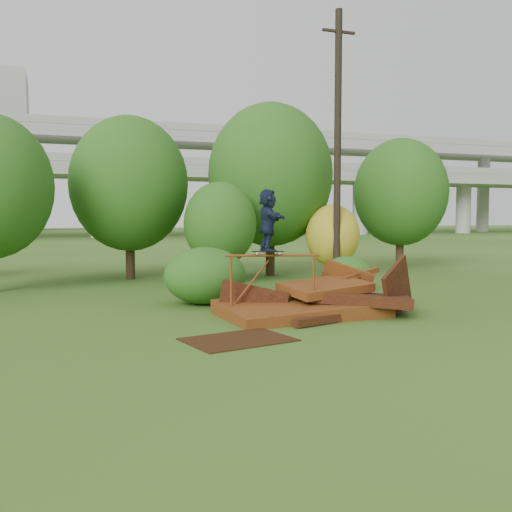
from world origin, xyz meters
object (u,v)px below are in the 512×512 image
object	(u,v)px
flat_plate	(238,340)
utility_pole	(338,146)
scrap_pile	(318,303)
skater	(268,220)

from	to	relation	value
flat_plate	utility_pole	world-z (taller)	utility_pole
utility_pole	scrap_pile	bearing A→B (deg)	-121.40
scrap_pile	flat_plate	distance (m)	3.71
skater	flat_plate	distance (m)	3.63
skater	flat_plate	xyz separation A→B (m)	(-1.50, -2.17, -2.49)
scrap_pile	utility_pole	bearing A→B (deg)	58.60
flat_plate	utility_pole	bearing A→B (deg)	51.86
scrap_pile	flat_plate	bearing A→B (deg)	-142.77
utility_pole	flat_plate	bearing A→B (deg)	-128.14
utility_pole	skater	bearing A→B (deg)	-129.18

